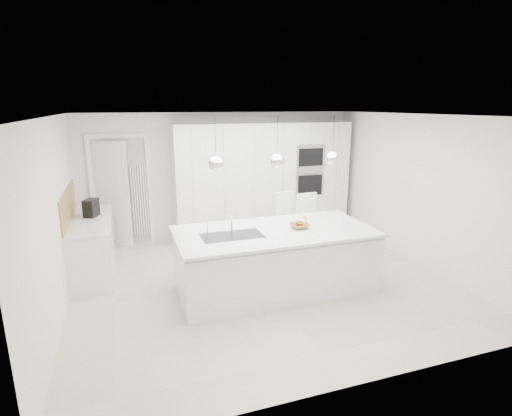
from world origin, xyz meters
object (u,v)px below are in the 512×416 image
object	(u,v)px
fruit_bowl	(299,226)
island_base	(276,262)
espresso_machine	(91,208)
bar_stool_right	(310,228)
bar_stool_left	(288,227)

from	to	relation	value
fruit_bowl	island_base	bearing A→B (deg)	-177.33
espresso_machine	bar_stool_right	size ratio (longest dim) A/B	0.24
fruit_bowl	bar_stool_right	bearing A→B (deg)	55.18
fruit_bowl	bar_stool_left	distance (m)	1.09
fruit_bowl	bar_stool_left	size ratio (longest dim) A/B	0.24
espresso_machine	bar_stool_right	distance (m)	3.62
fruit_bowl	bar_stool_left	bearing A→B (deg)	75.97
espresso_machine	island_base	bearing A→B (deg)	-11.59
island_base	fruit_bowl	xyz separation A→B (m)	(0.37, 0.02, 0.50)
island_base	bar_stool_right	xyz separation A→B (m)	(0.98, 0.90, 0.15)
espresso_machine	fruit_bowl	bearing A→B (deg)	-7.88
bar_stool_left	bar_stool_right	distance (m)	0.38
bar_stool_left	bar_stool_right	size ratio (longest dim) A/B	1.02
island_base	bar_stool_left	size ratio (longest dim) A/B	2.37
fruit_bowl	bar_stool_right	world-z (taller)	bar_stool_right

